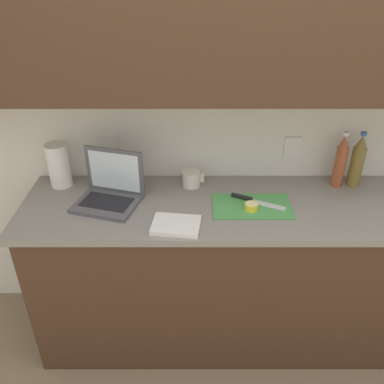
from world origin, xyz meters
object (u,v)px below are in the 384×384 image
object	(u,v)px
cutting_board	(251,206)
knife	(248,199)
laptop	(110,190)
bottle_oil_tall	(340,161)
lemon_half_cut	(251,206)
paper_towel_roll	(58,165)
measuring_cup	(191,179)
bottle_green_soda	(357,161)

from	to	relation	value
cutting_board	knife	distance (m)	0.05
laptop	bottle_oil_tall	distance (m)	1.21
lemon_half_cut	bottle_oil_tall	world-z (taller)	bottle_oil_tall
laptop	cutting_board	xyz separation A→B (m)	(0.71, -0.06, -0.06)
bottle_oil_tall	paper_towel_roll	distance (m)	1.50
knife	measuring_cup	world-z (taller)	measuring_cup
cutting_board	knife	world-z (taller)	knife
bottle_green_soda	bottle_oil_tall	size ratio (longest dim) A/B	1.00
bottle_oil_tall	measuring_cup	bearing A→B (deg)	-179.59
measuring_cup	bottle_oil_tall	bearing A→B (deg)	0.41
knife	cutting_board	bearing A→B (deg)	-51.11
bottle_oil_tall	measuring_cup	world-z (taller)	bottle_oil_tall
paper_towel_roll	bottle_green_soda	bearing A→B (deg)	-0.08
lemon_half_cut	cutting_board	bearing A→B (deg)	75.43
bottle_oil_tall	cutting_board	bearing A→B (deg)	-155.59
laptop	bottle_oil_tall	bearing A→B (deg)	24.11
knife	bottle_oil_tall	bearing A→B (deg)	45.47
cutting_board	lemon_half_cut	xyz separation A→B (m)	(-0.01, -0.04, 0.02)
cutting_board	lemon_half_cut	world-z (taller)	lemon_half_cut
lemon_half_cut	paper_towel_roll	xyz separation A→B (m)	(-1.00, 0.26, 0.09)
knife	bottle_oil_tall	size ratio (longest dim) A/B	0.86
laptop	cutting_board	size ratio (longest dim) A/B	0.92
lemon_half_cut	measuring_cup	xyz separation A→B (m)	(-0.29, 0.25, 0.02)
cutting_board	bottle_green_soda	distance (m)	0.63
measuring_cup	paper_towel_roll	world-z (taller)	paper_towel_roll
knife	bottle_oil_tall	distance (m)	0.54
bottle_green_soda	bottle_oil_tall	distance (m)	0.09
knife	paper_towel_roll	bearing A→B (deg)	-163.63
knife	bottle_oil_tall	world-z (taller)	bottle_oil_tall
laptop	bottle_green_soda	bearing A→B (deg)	23.59
measuring_cup	lemon_half_cut	bearing A→B (deg)	-40.62
paper_towel_roll	measuring_cup	bearing A→B (deg)	-0.64
lemon_half_cut	measuring_cup	distance (m)	0.39
cutting_board	lemon_half_cut	distance (m)	0.04
paper_towel_roll	knife	bearing A→B (deg)	-9.95
knife	bottle_green_soda	xyz separation A→B (m)	(0.59, 0.17, 0.13)
cutting_board	bottle_green_soda	world-z (taller)	bottle_green_soda
knife	lemon_half_cut	bearing A→B (deg)	-62.79
knife	paper_towel_roll	world-z (taller)	paper_towel_roll
cutting_board	knife	xyz separation A→B (m)	(-0.01, 0.05, 0.01)
cutting_board	bottle_green_soda	size ratio (longest dim) A/B	1.27
laptop	cutting_board	distance (m)	0.72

